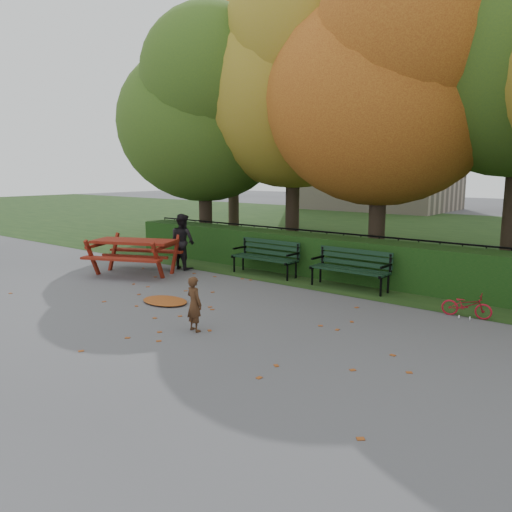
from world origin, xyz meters
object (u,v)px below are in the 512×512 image
Objects in this scene: bench_left at (267,254)px; bicycle at (467,305)px; tree_f at (235,91)px; tree_c at (391,80)px; child at (194,304)px; tree_a at (206,110)px; tree_b at (299,76)px; bench_right at (351,266)px; picnic_table at (134,248)px; adult at (183,241)px.

bench_left is 5.16m from bicycle.
tree_c is at bearing -22.35° from tree_f.
child reaches higher than bench_left.
bicycle is (10.94, -6.25, -5.47)m from tree_f.
bicycle is (8.99, -2.59, -4.29)m from tree_a.
tree_a is 3.11m from tree_b.
picnic_table reaches higher than bench_right.
tree_f is at bearing 52.01° from bicycle.
bench_right is at bearing -165.93° from adult.
bench_right is at bearing -33.92° from tree_f.
picnic_table is 5.06m from child.
adult is (0.45, 1.25, 0.06)m from picnic_table.
picnic_table is at bearing -142.52° from bench_left.
tree_c is 5.36× the size of adult.
bench_right is (2.40, 0.00, 0.00)m from bench_left.
bicycle is at bearing -30.98° from tree_b.
tree_c is 7.67m from picnic_table.
adult is at bearing -144.92° from tree_c.
child is at bearing 143.21° from adult.
adult is (-4.06, 3.53, 0.29)m from child.
tree_f is at bearing 117.98° from tree_a.
bench_right is 1.21× the size of adult.
tree_f is 10.70× the size of bicycle.
bench_left reaches higher than bicycle.
tree_f is 13.73m from bicycle.
bench_right is 5.48m from picnic_table.
bench_left is at bearing 180.00° from bench_right.
tree_a is at bearing -156.95° from tree_b.
tree_f reaches higher than bench_right.
child reaches higher than bench_right.
picnic_table is (3.16, -7.59, -5.01)m from tree_f.
bicycle is (7.78, 1.34, -0.46)m from picnic_table.
tree_c reaches higher than bench_right.
bench_left is 4.71m from child.
bench_left is at bearing 13.25° from picnic_table.
child is (1.83, -4.33, -0.06)m from bench_left.
tree_b is 4.88× the size of bench_left.
tree_f is (-7.97, 3.28, 0.87)m from tree_c.
tree_a reaches higher than picnic_table.
tree_a is 10.30m from bicycle.
bench_left is 2.10× the size of bicycle.
tree_b is at bearing 166.55° from tree_c.
child is (2.98, -7.38, -4.94)m from tree_b.
tree_b reaches higher than adult.
bicycle is at bearing -29.72° from tree_f.
child is at bearing -68.02° from tree_b.
tree_b is 8.94m from bicycle.
bicycle is (7.33, 0.09, -0.52)m from adult.
tree_c is 7.91m from child.
tree_a is 5.89m from bench_left.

